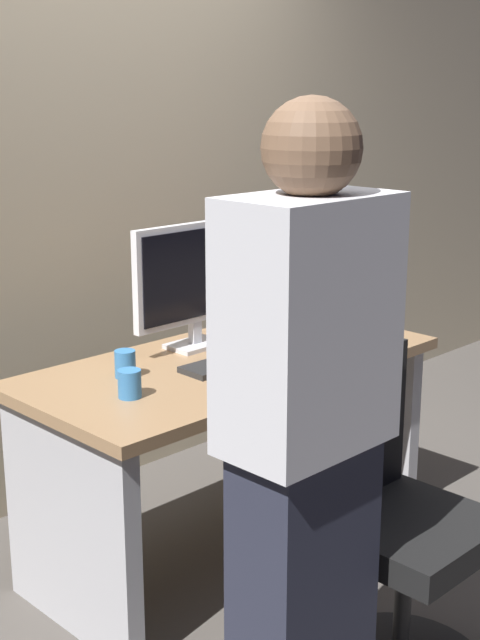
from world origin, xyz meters
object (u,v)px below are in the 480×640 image
(desk, at_px, (230,419))
(keyboard, at_px, (237,361))
(cell_phone, at_px, (350,345))
(cup_near_keyboard, at_px, (130,384))
(person_at_desk, at_px, (306,449))
(cup_by_monitor, at_px, (125,364))
(mouse, at_px, (292,343))
(monitor, at_px, (195,278))
(book_stack, at_px, (288,318))
(office_chair, at_px, (389,533))

(desk, bearing_deg, keyboard, -107.30)
(keyboard, distance_m, cell_phone, 0.46)
(cup_near_keyboard, bearing_deg, cell_phone, -8.21)
(person_at_desk, distance_m, cup_by_monitor, 0.99)
(desk, xyz_separation_m, mouse, (0.26, -0.06, 0.24))
(monitor, xyz_separation_m, cell_phone, (0.40, -0.39, -0.25))
(book_stack, bearing_deg, office_chair, -122.16)
(desk, xyz_separation_m, office_chair, (-0.14, -0.80, -0.09))
(office_chair, bearing_deg, cup_near_keyboard, 115.38)
(person_at_desk, xyz_separation_m, cup_by_monitor, (0.21, 0.96, -0.06))
(desk, relative_size, cell_phone, 10.38)
(office_chair, height_order, book_stack, office_chair)
(book_stack, relative_size, cell_phone, 1.56)
(cup_by_monitor, bearing_deg, cell_phone, -20.34)
(monitor, bearing_deg, cup_near_keyboard, -152.54)
(mouse, xyz_separation_m, cup_by_monitor, (-0.64, 0.16, 0.03))
(office_chair, height_order, keyboard, office_chair)
(person_at_desk, distance_m, monitor, 1.23)
(keyboard, xyz_separation_m, cup_by_monitor, (-0.36, 0.15, 0.04))
(mouse, bearing_deg, cup_by_monitor, 166.31)
(keyboard, relative_size, book_stack, 1.91)
(desk, distance_m, cup_near_keyboard, 0.56)
(office_chair, height_order, monitor, monitor)
(desk, bearing_deg, cell_phone, -25.49)
(desk, height_order, monitor, monitor)
(office_chair, distance_m, cup_by_monitor, 0.99)
(mouse, xyz_separation_m, cell_phone, (0.16, -0.14, -0.01))
(office_chair, xyz_separation_m, cup_near_keyboard, (-0.35, 0.73, 0.35))
(cup_near_keyboard, distance_m, cup_by_monitor, 0.20)
(cup_near_keyboard, bearing_deg, book_stack, 11.34)
(book_stack, bearing_deg, mouse, -134.99)
(monitor, height_order, cell_phone, monitor)
(person_at_desk, xyz_separation_m, cell_phone, (1.01, 0.66, -0.10))
(cell_phone, bearing_deg, monitor, 125.51)
(cup_by_monitor, bearing_deg, office_chair, -75.20)
(desk, bearing_deg, monitor, 85.82)
(cup_near_keyboard, height_order, book_stack, book_stack)
(person_at_desk, bearing_deg, monitor, 60.21)
(cup_near_keyboard, bearing_deg, desk, 7.92)
(office_chair, xyz_separation_m, monitor, (0.16, 0.99, 0.57))
(office_chair, height_order, cup_by_monitor, office_chair)
(desk, distance_m, cup_by_monitor, 0.48)
(cell_phone, bearing_deg, person_at_desk, -156.90)
(keyboard, xyz_separation_m, book_stack, (0.45, 0.17, 0.04))
(monitor, relative_size, mouse, 5.40)
(cup_near_keyboard, bearing_deg, keyboard, 1.65)
(cell_phone, bearing_deg, mouse, 128.73)
(office_chair, bearing_deg, cell_phone, 46.79)
(desk, distance_m, office_chair, 0.82)
(monitor, bearing_deg, cup_by_monitor, -166.15)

